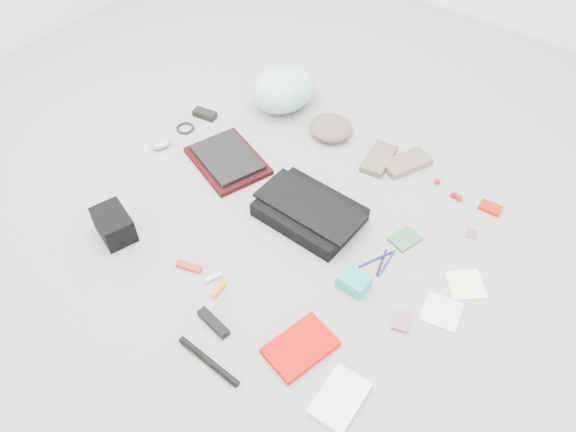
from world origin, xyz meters
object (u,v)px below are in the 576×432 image
Objects in this scene: messenger_bag at (310,212)px; laptop at (227,157)px; accordion_wallet at (354,281)px; book_red at (300,347)px; camera_bag at (114,225)px; bike_helmet at (284,89)px.

messenger_bag reaches higher than laptop.
book_red is at bearing -89.11° from accordion_wallet.
messenger_bag is 2.32× the size of camera_bag.
messenger_bag reaches higher than accordion_wallet.
book_red is 0.33m from accordion_wallet.
accordion_wallet is at bearing -26.77° from messenger_bag.
accordion_wallet reaches higher than laptop.
camera_bag reaches higher than laptop.
bike_helmet reaches higher than accordion_wallet.
bike_helmet is 1.07m from camera_bag.
book_red is at bearing 20.46° from camera_bag.
accordion_wallet is at bearing 4.32° from laptop.
camera_bag is 0.74× the size of book_red.
messenger_bag reaches higher than book_red.
laptop is 0.59m from camera_bag.
accordion_wallet is (0.00, 0.33, 0.01)m from book_red.
bike_helmet is at bearing 106.73° from camera_bag.
book_red is (0.82, -0.55, -0.02)m from laptop.
laptop is at bearing 166.07° from accordion_wallet.
messenger_bag is 0.49m from laptop.
laptop is 2.85× the size of accordion_wallet.
laptop reaches higher than book_red.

